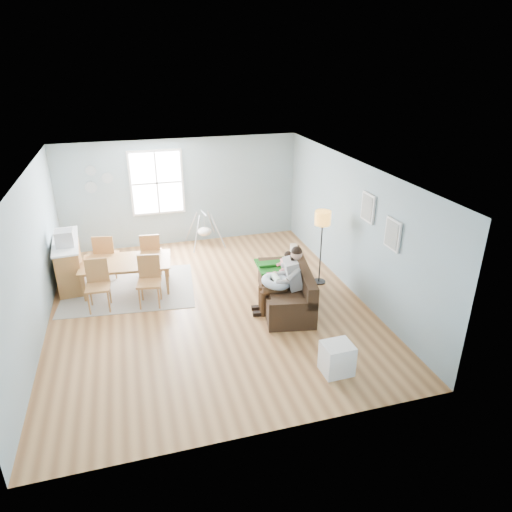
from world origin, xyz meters
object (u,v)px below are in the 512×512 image
object	(u,v)px
monitor	(64,238)
chair_se	(149,277)
chair_sw	(98,281)
baby_swing	(205,231)
dining_table	(128,276)
floor_lamp	(322,224)
storage_cube	(336,358)
counter	(69,261)
toddler	(283,267)
chair_ne	(151,251)
father	(284,278)
sofa	(288,290)
chair_nw	(106,253)

from	to	relation	value
monitor	chair_se	bearing A→B (deg)	-35.32
chair_sw	baby_swing	distance (m)	3.62
dining_table	floor_lamp	bearing A→B (deg)	-5.32
storage_cube	counter	xyz separation A→B (m)	(-4.22, 4.46, 0.24)
chair_sw	baby_swing	world-z (taller)	chair_sw
floor_lamp	dining_table	xyz separation A→B (m)	(-4.00, 0.80, -1.03)
floor_lamp	chair_se	size ratio (longest dim) A/B	1.63
toddler	counter	distance (m)	4.65
chair_sw	counter	bearing A→B (deg)	115.64
chair_sw	counter	size ratio (longest dim) A/B	0.56
storage_cube	chair_ne	size ratio (longest dim) A/B	0.51
dining_table	chair_ne	world-z (taller)	chair_ne
chair_se	baby_swing	world-z (taller)	chair_se
father	dining_table	distance (m)	3.36
father	dining_table	xyz separation A→B (m)	(-2.85, 1.74, -0.40)
toddler	chair_ne	world-z (taller)	toddler
storage_cube	chair_se	world-z (taller)	chair_se
sofa	chair_ne	world-z (taller)	chair_ne
chair_sw	monitor	bearing A→B (deg)	120.75
chair_sw	father	bearing A→B (deg)	-18.51
chair_ne	chair_nw	bearing A→B (deg)	174.42
chair_ne	counter	bearing A→B (deg)	175.57
floor_lamp	storage_cube	size ratio (longest dim) A/B	3.21
baby_swing	chair_sw	bearing A→B (deg)	-134.41
father	chair_se	world-z (taller)	father
chair_sw	chair_nw	world-z (taller)	chair_nw
chair_se	storage_cube	bearing A→B (deg)	-49.14
father	monitor	distance (m)	4.57
chair_ne	monitor	distance (m)	1.80
dining_table	chair_ne	xyz separation A→B (m)	(0.54, 0.60, 0.25)
dining_table	chair_se	xyz separation A→B (m)	(0.42, -0.70, 0.25)
floor_lamp	storage_cube	xyz separation A→B (m)	(-0.97, -2.92, -1.09)
father	storage_cube	xyz separation A→B (m)	(0.18, -1.98, -0.46)
sofa	dining_table	bearing A→B (deg)	154.02
chair_nw	monitor	bearing A→B (deg)	-158.63
toddler	floor_lamp	world-z (taller)	floor_lamp
father	toddler	distance (m)	0.49
sofa	floor_lamp	xyz separation A→B (m)	(0.96, 0.68, 1.05)
father	chair_nw	size ratio (longest dim) A/B	1.31
dining_table	baby_swing	size ratio (longest dim) A/B	1.88
sofa	chair_se	size ratio (longest dim) A/B	2.18
sofa	father	world-z (taller)	father
counter	monitor	size ratio (longest dim) A/B	4.98
father	monitor	size ratio (longest dim) A/B	3.80
counter	baby_swing	xyz separation A→B (m)	(3.17, 1.24, -0.09)
floor_lamp	dining_table	distance (m)	4.20
sofa	floor_lamp	bearing A→B (deg)	35.18
father	sofa	bearing A→B (deg)	55.45
father	chair_se	xyz separation A→B (m)	(-2.43, 1.04, -0.14)
toddler	chair_nw	distance (m)	3.94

